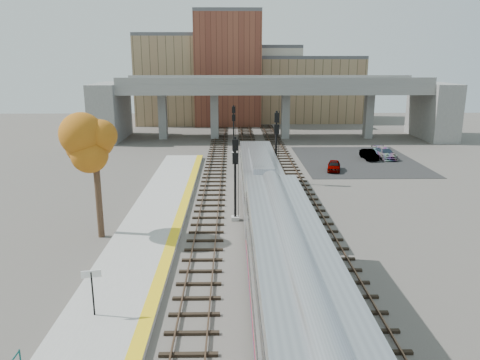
# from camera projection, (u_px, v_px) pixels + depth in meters

# --- Properties ---
(ground) EXTENTS (160.00, 160.00, 0.00)m
(ground) POSITION_uv_depth(u_px,v_px,m) (253.00, 254.00, 29.74)
(ground) COLOR #47423D
(ground) RESTS_ON ground
(platform) EXTENTS (4.50, 60.00, 0.35)m
(platform) POSITION_uv_depth(u_px,v_px,m) (139.00, 253.00, 29.57)
(platform) COLOR #9E9E99
(platform) RESTS_ON ground
(yellow_strip) EXTENTS (0.70, 60.00, 0.01)m
(yellow_strip) POSITION_uv_depth(u_px,v_px,m) (169.00, 250.00, 29.56)
(yellow_strip) COLOR yellow
(yellow_strip) RESTS_ON platform
(tracks) EXTENTS (10.70, 95.00, 0.25)m
(tracks) POSITION_uv_depth(u_px,v_px,m) (257.00, 197.00, 41.83)
(tracks) COLOR black
(tracks) RESTS_ON ground
(overpass) EXTENTS (54.00, 12.00, 9.50)m
(overpass) POSITION_uv_depth(u_px,v_px,m) (272.00, 101.00, 71.91)
(overpass) COLOR slate
(overpass) RESTS_ON ground
(buildings_far) EXTENTS (43.00, 21.00, 20.60)m
(buildings_far) POSITION_uv_depth(u_px,v_px,m) (245.00, 81.00, 92.21)
(buildings_far) COLOR #917854
(buildings_far) RESTS_ON ground
(parking_lot) EXTENTS (14.00, 18.00, 0.04)m
(parking_lot) POSITION_uv_depth(u_px,v_px,m) (357.00, 161.00, 57.07)
(parking_lot) COLOR black
(parking_lot) RESTS_ON ground
(locomotive) EXTENTS (3.02, 19.05, 4.10)m
(locomotive) POSITION_uv_depth(u_px,v_px,m) (260.00, 180.00, 38.78)
(locomotive) COLOR #A8AAB2
(locomotive) RESTS_ON ground
(coach) EXTENTS (3.03, 25.00, 5.00)m
(coach) POSITION_uv_depth(u_px,v_px,m) (298.00, 325.00, 16.77)
(coach) COLOR #A8AAB2
(coach) RESTS_ON ground
(signal_mast_near) EXTENTS (0.60, 0.64, 6.49)m
(signal_mast_near) POSITION_uv_depth(u_px,v_px,m) (235.00, 181.00, 35.20)
(signal_mast_near) COLOR #9E9E99
(signal_mast_near) RESTS_ON ground
(signal_mast_mid) EXTENTS (0.60, 0.64, 7.21)m
(signal_mast_mid) POSITION_uv_depth(u_px,v_px,m) (276.00, 148.00, 45.80)
(signal_mast_mid) COLOR #9E9E99
(signal_mast_mid) RESTS_ON ground
(signal_mast_far) EXTENTS (0.60, 0.64, 6.34)m
(signal_mast_far) POSITION_uv_depth(u_px,v_px,m) (234.00, 132.00, 60.07)
(signal_mast_far) COLOR #9E9E99
(signal_mast_far) RESTS_ON ground
(station_sign) EXTENTS (0.89, 0.24, 2.27)m
(station_sign) POSITION_uv_depth(u_px,v_px,m) (92.00, 283.00, 21.65)
(station_sign) COLOR black
(station_sign) RESTS_ON platform
(tree) EXTENTS (3.60, 3.60, 8.90)m
(tree) POSITION_uv_depth(u_px,v_px,m) (94.00, 144.00, 31.08)
(tree) COLOR #382619
(tree) RESTS_ON ground
(car_a) EXTENTS (2.12, 3.62, 1.16)m
(car_a) POSITION_uv_depth(u_px,v_px,m) (334.00, 166.00, 51.63)
(car_a) COLOR #99999E
(car_a) RESTS_ON parking_lot
(car_b) EXTENTS (1.49, 3.80, 1.23)m
(car_b) POSITION_uv_depth(u_px,v_px,m) (369.00, 155.00, 57.49)
(car_b) COLOR #99999E
(car_b) RESTS_ON parking_lot
(car_c) EXTENTS (2.49, 4.75, 1.31)m
(car_c) POSITION_uv_depth(u_px,v_px,m) (385.00, 153.00, 58.10)
(car_c) COLOR #99999E
(car_c) RESTS_ON parking_lot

